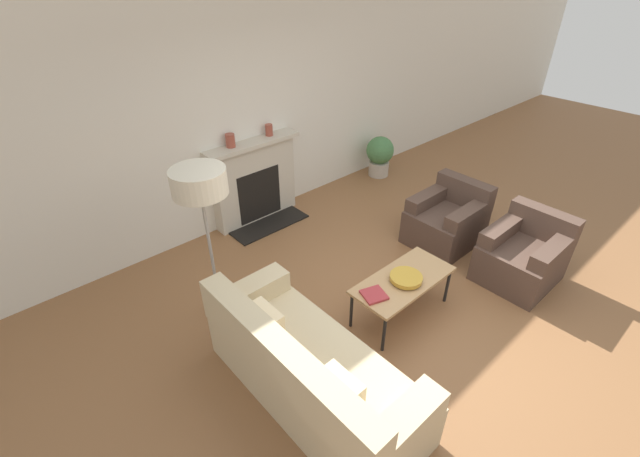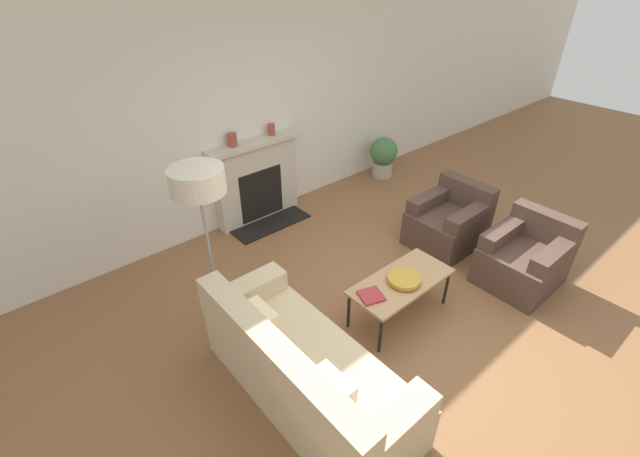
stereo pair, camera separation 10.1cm
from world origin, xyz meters
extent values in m
plane|color=brown|center=(0.00, 0.00, 0.00)|extent=(18.00, 18.00, 0.00)
cube|color=silver|center=(0.00, 2.78, 1.45)|extent=(18.00, 0.06, 2.90)
cube|color=beige|center=(-0.04, 2.65, 0.54)|extent=(1.20, 0.20, 1.08)
cube|color=black|center=(-0.04, 2.57, 0.39)|extent=(0.66, 0.04, 0.70)
cube|color=black|center=(-0.04, 2.37, 0.01)|extent=(1.08, 0.40, 0.02)
cube|color=beige|center=(-0.04, 2.62, 1.10)|extent=(1.32, 0.28, 0.05)
cube|color=#CCB78E|center=(-1.33, -0.03, 0.22)|extent=(0.80, 1.95, 0.45)
cube|color=#CCB78E|center=(-1.65, -0.03, 0.65)|extent=(0.20, 1.95, 0.39)
cube|color=#CCB78E|center=(-1.33, -0.89, 0.55)|extent=(0.74, 0.22, 0.20)
cube|color=#CCB78E|center=(-1.33, 0.84, 0.55)|extent=(0.74, 0.22, 0.20)
cube|color=beige|center=(-1.46, -0.47, 0.59)|extent=(0.12, 0.32, 0.28)
cube|color=beige|center=(-1.46, 0.41, 0.59)|extent=(0.12, 0.32, 0.28)
cube|color=#4C382D|center=(1.37, -0.42, 0.22)|extent=(0.84, 0.74, 0.44)
cube|color=#4C382D|center=(1.71, -0.42, 0.61)|extent=(0.18, 0.74, 0.33)
cube|color=#4C382D|center=(1.37, -0.14, 0.52)|extent=(0.75, 0.18, 0.17)
cube|color=#4C382D|center=(1.37, -0.71, 0.52)|extent=(0.75, 0.18, 0.17)
cube|color=#4C382D|center=(1.37, 0.57, 0.22)|extent=(0.84, 0.74, 0.44)
cube|color=#4C382D|center=(1.71, 0.57, 0.61)|extent=(0.18, 0.74, 0.33)
cube|color=#4C382D|center=(1.37, 0.85, 0.52)|extent=(0.75, 0.18, 0.17)
cube|color=#4C382D|center=(1.37, 0.29, 0.52)|extent=(0.75, 0.18, 0.17)
cube|color=tan|center=(-0.05, 0.11, 0.44)|extent=(1.08, 0.50, 0.03)
cylinder|color=black|center=(-0.56, -0.10, 0.21)|extent=(0.03, 0.03, 0.42)
cylinder|color=black|center=(0.45, -0.10, 0.21)|extent=(0.03, 0.03, 0.42)
cylinder|color=black|center=(-0.56, 0.31, 0.21)|extent=(0.03, 0.03, 0.42)
cylinder|color=black|center=(0.45, 0.31, 0.21)|extent=(0.03, 0.03, 0.42)
cylinder|color=#BC8E2D|center=(-0.06, 0.08, 0.46)|extent=(0.11, 0.11, 0.01)
cylinder|color=#BC8E2D|center=(-0.06, 0.08, 0.49)|extent=(0.32, 0.32, 0.04)
cube|color=#9E2D33|center=(-0.45, 0.14, 0.46)|extent=(0.26, 0.26, 0.02)
cylinder|color=gray|center=(-1.40, 1.38, 0.01)|extent=(0.30, 0.30, 0.03)
cylinder|color=gray|center=(-1.40, 1.38, 0.72)|extent=(0.03, 0.03, 1.38)
cylinder|color=beige|center=(-1.40, 1.38, 1.49)|extent=(0.48, 0.48, 0.23)
cylinder|color=brown|center=(-0.33, 2.65, 1.21)|extent=(0.11, 0.11, 0.16)
cylinder|color=brown|center=(0.25, 2.65, 1.20)|extent=(0.10, 0.10, 0.15)
cylinder|color=#B2A899|center=(2.24, 2.42, 0.12)|extent=(0.33, 0.33, 0.24)
sphere|color=#477A47|center=(2.24, 2.42, 0.44)|extent=(0.44, 0.44, 0.44)
camera|label=1|loc=(-2.82, -1.75, 3.14)|focal=24.00mm
camera|label=2|loc=(-2.75, -1.82, 3.14)|focal=24.00mm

